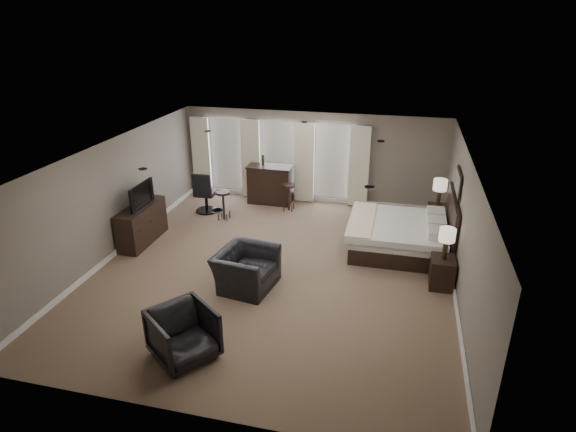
% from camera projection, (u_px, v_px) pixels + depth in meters
% --- Properties ---
extents(room, '(7.60, 8.60, 2.64)m').
position_uv_depth(room, '(274.00, 214.00, 9.97)').
color(room, brown).
rests_on(room, ground).
extents(window_bay, '(5.25, 0.20, 2.30)m').
position_uv_depth(window_bay, '(278.00, 160.00, 13.89)').
color(window_bay, silver).
rests_on(window_bay, room).
extents(bed, '(2.24, 2.14, 1.43)m').
position_uv_depth(bed, '(400.00, 222.00, 11.03)').
color(bed, silver).
rests_on(bed, ground).
extents(nightstand_near, '(0.47, 0.57, 0.63)m').
position_uv_depth(nightstand_near, '(442.00, 272.00, 9.70)').
color(nightstand_near, black).
rests_on(nightstand_near, ground).
extents(nightstand_far, '(0.47, 0.57, 0.62)m').
position_uv_depth(nightstand_far, '(436.00, 217.00, 12.29)').
color(nightstand_far, black).
rests_on(nightstand_far, ground).
extents(lamp_near, '(0.32, 0.32, 0.66)m').
position_uv_depth(lamp_near, '(446.00, 244.00, 9.44)').
color(lamp_near, beige).
rests_on(lamp_near, nightstand_near).
extents(lamp_far, '(0.34, 0.34, 0.71)m').
position_uv_depth(lamp_far, '(439.00, 193.00, 12.03)').
color(lamp_far, beige).
rests_on(lamp_far, nightstand_far).
extents(wall_art, '(0.04, 0.96, 0.56)m').
position_uv_depth(wall_art, '(458.00, 183.00, 10.38)').
color(wall_art, slate).
rests_on(wall_art, room).
extents(dresser, '(0.51, 1.59, 0.92)m').
position_uv_depth(dresser, '(142.00, 224.00, 11.53)').
color(dresser, black).
rests_on(dresser, ground).
extents(tv, '(0.58, 1.01, 0.13)m').
position_uv_depth(tv, '(139.00, 204.00, 11.32)').
color(tv, black).
rests_on(tv, dresser).
extents(armchair_near, '(0.96, 1.32, 1.06)m').
position_uv_depth(armchair_near, '(246.00, 263.00, 9.61)').
color(armchair_near, black).
rests_on(armchair_near, ground).
extents(armchair_far, '(1.25, 1.26, 0.95)m').
position_uv_depth(armchair_far, '(183.00, 332.00, 7.63)').
color(armchair_far, black).
rests_on(armchair_far, ground).
extents(bar_counter, '(1.28, 0.67, 1.12)m').
position_uv_depth(bar_counter, '(270.00, 184.00, 13.89)').
color(bar_counter, black).
rests_on(bar_counter, ground).
extents(bar_stool_left, '(0.41, 0.41, 0.79)m').
position_uv_depth(bar_stool_left, '(224.00, 206.00, 12.79)').
color(bar_stool_left, black).
rests_on(bar_stool_left, ground).
extents(bar_stool_right, '(0.47, 0.47, 0.77)m').
position_uv_depth(bar_stool_right, '(289.00, 197.00, 13.38)').
color(bar_stool_right, black).
rests_on(bar_stool_right, ground).
extents(desk_chair, '(0.61, 0.61, 1.17)m').
position_uv_depth(desk_chair, '(206.00, 192.00, 13.22)').
color(desk_chair, black).
rests_on(desk_chair, ground).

